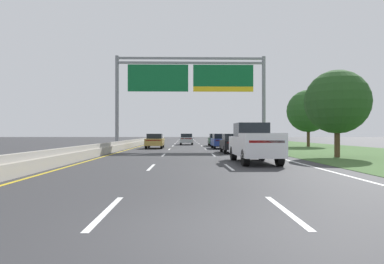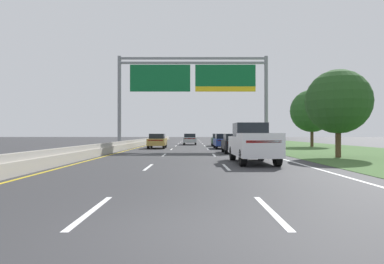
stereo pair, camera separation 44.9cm
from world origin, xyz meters
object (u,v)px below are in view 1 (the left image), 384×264
(car_black_right_lane_sedan, at_px, (233,143))
(roadside_tree_near, at_px, (337,102))
(pickup_truck_white, at_px, (254,143))
(roadside_tree_mid, at_px, (308,111))
(car_silver_centre_lane_sedan, at_px, (186,139))
(car_blue_right_lane_sedan, at_px, (221,141))
(car_darkgreen_right_lane_sedan, at_px, (216,140))
(car_gold_left_lane_sedan, at_px, (155,141))
(overhead_sign_gantry, at_px, (191,83))

(car_black_right_lane_sedan, relative_size, roadside_tree_near, 0.76)
(pickup_truck_white, xyz_separation_m, roadside_tree_mid, (11.01, 21.67, 3.22))
(pickup_truck_white, distance_m, roadside_tree_mid, 24.52)
(car_silver_centre_lane_sedan, xyz_separation_m, car_blue_right_lane_sedan, (3.59, -12.19, 0.00))
(car_darkgreen_right_lane_sedan, relative_size, car_black_right_lane_sedan, 1.00)
(car_gold_left_lane_sedan, bearing_deg, pickup_truck_white, -159.24)
(pickup_truck_white, xyz_separation_m, roadside_tree_near, (6.38, 3.90, 2.63))
(car_gold_left_lane_sedan, relative_size, roadside_tree_mid, 0.65)
(car_black_right_lane_sedan, bearing_deg, car_darkgreen_right_lane_sedan, 0.80)
(pickup_truck_white, distance_m, roadside_tree_near, 7.93)
(car_darkgreen_right_lane_sedan, xyz_separation_m, car_gold_left_lane_sedan, (-7.17, -6.58, 0.00))
(car_silver_centre_lane_sedan, height_order, roadside_tree_near, roadside_tree_near)
(car_silver_centre_lane_sedan, relative_size, roadside_tree_mid, 0.64)
(overhead_sign_gantry, xyz_separation_m, pickup_truck_white, (3.23, -15.15, -5.60))
(car_black_right_lane_sedan, bearing_deg, car_gold_left_lane_sedan, 41.16)
(car_darkgreen_right_lane_sedan, bearing_deg, car_gold_left_lane_sedan, 133.38)
(pickup_truck_white, height_order, roadside_tree_mid, roadside_tree_mid)
(car_darkgreen_right_lane_sedan, distance_m, car_gold_left_lane_sedan, 9.73)
(roadside_tree_mid, bearing_deg, car_silver_centre_lane_sedan, 152.46)
(overhead_sign_gantry, xyz_separation_m, roadside_tree_near, (9.61, -11.24, -2.97))
(car_gold_left_lane_sedan, relative_size, roadside_tree_near, 0.76)
(car_blue_right_lane_sedan, distance_m, roadside_tree_near, 14.96)
(car_silver_centre_lane_sedan, relative_size, roadside_tree_near, 0.75)
(car_blue_right_lane_sedan, bearing_deg, car_silver_centre_lane_sedan, 16.01)
(roadside_tree_near, bearing_deg, roadside_tree_mid, 75.38)
(car_silver_centre_lane_sedan, xyz_separation_m, car_darkgreen_right_lane_sedan, (3.72, -4.85, 0.00))
(overhead_sign_gantry, bearing_deg, roadside_tree_mid, 24.62)
(car_gold_left_lane_sedan, bearing_deg, roadside_tree_near, -136.90)
(car_blue_right_lane_sedan, bearing_deg, car_gold_left_lane_sedan, 83.46)
(overhead_sign_gantry, distance_m, roadside_tree_mid, 15.85)
(car_black_right_lane_sedan, bearing_deg, pickup_truck_white, 179.51)
(roadside_tree_mid, bearing_deg, car_darkgreen_right_lane_sedan, 165.73)
(overhead_sign_gantry, distance_m, car_black_right_lane_sedan, 8.86)
(car_black_right_lane_sedan, height_order, roadside_tree_near, roadside_tree_near)
(car_black_right_lane_sedan, distance_m, roadside_tree_mid, 16.71)
(overhead_sign_gantry, height_order, roadside_tree_near, overhead_sign_gantry)
(car_gold_left_lane_sedan, bearing_deg, car_darkgreen_right_lane_sedan, -48.22)
(pickup_truck_white, distance_m, car_silver_centre_lane_sedan, 29.52)
(roadside_tree_near, bearing_deg, car_silver_centre_lane_sedan, 111.46)
(overhead_sign_gantry, bearing_deg, pickup_truck_white, -77.96)
(car_darkgreen_right_lane_sedan, distance_m, car_black_right_lane_sedan, 15.01)
(car_darkgreen_right_lane_sedan, xyz_separation_m, roadside_tree_near, (6.26, -20.54, 2.89))
(car_silver_centre_lane_sedan, distance_m, car_blue_right_lane_sedan, 12.70)
(overhead_sign_gantry, xyz_separation_m, car_black_right_lane_sedan, (3.41, -5.71, -5.86))
(car_darkgreen_right_lane_sedan, relative_size, roadside_tree_near, 0.76)
(roadside_tree_near, bearing_deg, car_gold_left_lane_sedan, 133.87)
(roadside_tree_near, xyz_separation_m, roadside_tree_mid, (4.63, 17.77, 0.59))
(overhead_sign_gantry, distance_m, roadside_tree_near, 15.08)
(overhead_sign_gantry, bearing_deg, roadside_tree_near, -49.49)
(car_gold_left_lane_sedan, relative_size, car_black_right_lane_sedan, 1.00)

